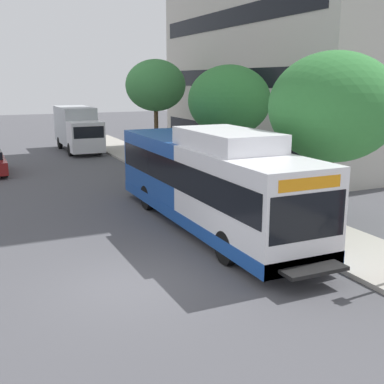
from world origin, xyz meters
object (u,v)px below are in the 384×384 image
Objects in this scene: street_tree_far_block at (156,86)px; box_truck_background at (78,128)px; transit_bus at (208,181)px; street_tree_mid_block at (229,101)px; street_tree_near_stop at (333,107)px.

street_tree_far_block is 7.91m from box_truck_background.
street_tree_mid_block reaches higher than transit_bus.
street_tree_near_stop is at bearing -89.90° from street_tree_far_block.
street_tree_near_stop reaches higher than box_truck_background.
transit_bus is 21.43m from box_truck_background.
box_truck_background is at bearing 99.69° from street_tree_near_stop.
street_tree_near_stop is at bearing -90.52° from street_tree_mid_block.
transit_bus is at bearing -89.59° from box_truck_background.
street_tree_far_block is (3.81, 15.33, 3.16)m from transit_bus.
transit_bus is 2.11× the size of street_tree_mid_block.
transit_bus is at bearing -103.94° from street_tree_far_block.
transit_bus is 16.11m from street_tree_far_block.
box_truck_background is (-3.99, 23.35, -2.58)m from street_tree_near_stop.
transit_bus is at bearing 153.43° from street_tree_near_stop.
box_truck_background is at bearing 122.98° from street_tree_far_block.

